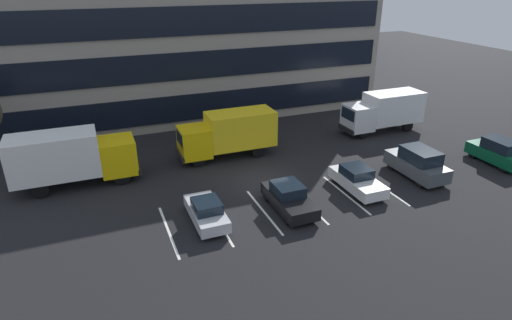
{
  "coord_description": "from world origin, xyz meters",
  "views": [
    {
      "loc": [
        -9.93,
        -23.3,
        12.95
      ],
      "look_at": [
        -0.22,
        0.89,
        1.4
      ],
      "focal_mm": 30.14,
      "sensor_mm": 36.0,
      "label": 1
    }
  ],
  "objects_px": {
    "sedan_white": "(357,180)",
    "box_truck_white": "(384,110)",
    "suv_forest": "(498,152)",
    "suv_charcoal": "(417,163)",
    "sedan_silver": "(206,212)",
    "box_truck_yellow_all": "(229,132)",
    "box_truck_yellow": "(71,156)",
    "sedan_black": "(289,198)"
  },
  "relations": [
    {
      "from": "sedan_silver",
      "to": "sedan_black",
      "type": "xyz_separation_m",
      "value": [
        4.88,
        -0.4,
        0.07
      ]
    },
    {
      "from": "suv_charcoal",
      "to": "suv_forest",
      "type": "bearing_deg",
      "value": -3.56
    },
    {
      "from": "sedan_black",
      "to": "suv_charcoal",
      "type": "bearing_deg",
      "value": 4.01
    },
    {
      "from": "suv_forest",
      "to": "suv_charcoal",
      "type": "bearing_deg",
      "value": 176.44
    },
    {
      "from": "suv_forest",
      "to": "sedan_white",
      "type": "height_order",
      "value": "suv_forest"
    },
    {
      "from": "suv_charcoal",
      "to": "sedan_black",
      "type": "relative_size",
      "value": 1.05
    },
    {
      "from": "sedan_black",
      "to": "sedan_white",
      "type": "bearing_deg",
      "value": 6.3
    },
    {
      "from": "box_truck_yellow",
      "to": "box_truck_white",
      "type": "relative_size",
      "value": 1.08
    },
    {
      "from": "sedan_silver",
      "to": "suv_charcoal",
      "type": "bearing_deg",
      "value": 1.17
    },
    {
      "from": "box_truck_yellow_all",
      "to": "box_truck_yellow",
      "type": "distance_m",
      "value": 10.93
    },
    {
      "from": "box_truck_yellow_all",
      "to": "box_truck_white",
      "type": "relative_size",
      "value": 1.01
    },
    {
      "from": "box_truck_yellow_all",
      "to": "suv_forest",
      "type": "distance_m",
      "value": 19.6
    },
    {
      "from": "sedan_black",
      "to": "sedan_silver",
      "type": "bearing_deg",
      "value": 175.36
    },
    {
      "from": "sedan_silver",
      "to": "sedan_white",
      "type": "bearing_deg",
      "value": 0.97
    },
    {
      "from": "box_truck_white",
      "to": "sedan_white",
      "type": "xyz_separation_m",
      "value": [
        -8.43,
        -8.58,
        -1.17
      ]
    },
    {
      "from": "sedan_silver",
      "to": "suv_forest",
      "type": "height_order",
      "value": "suv_forest"
    },
    {
      "from": "sedan_black",
      "to": "sedan_white",
      "type": "distance_m",
      "value": 5.15
    },
    {
      "from": "box_truck_white",
      "to": "box_truck_yellow_all",
      "type": "bearing_deg",
      "value": -178.59
    },
    {
      "from": "sedan_black",
      "to": "sedan_white",
      "type": "height_order",
      "value": "sedan_black"
    },
    {
      "from": "box_truck_yellow_all",
      "to": "sedan_white",
      "type": "relative_size",
      "value": 1.72
    },
    {
      "from": "box_truck_white",
      "to": "suv_forest",
      "type": "relative_size",
      "value": 1.74
    },
    {
      "from": "sedan_black",
      "to": "box_truck_white",
      "type": "bearing_deg",
      "value": 34.01
    },
    {
      "from": "box_truck_yellow_all",
      "to": "sedan_white",
      "type": "xyz_separation_m",
      "value": [
        5.83,
        -8.23,
        -1.19
      ]
    },
    {
      "from": "sedan_white",
      "to": "sedan_black",
      "type": "bearing_deg",
      "value": -173.7
    },
    {
      "from": "box_truck_yellow",
      "to": "sedan_black",
      "type": "relative_size",
      "value": 1.79
    },
    {
      "from": "sedan_white",
      "to": "box_truck_white",
      "type": "bearing_deg",
      "value": 45.5
    },
    {
      "from": "box_truck_yellow",
      "to": "suv_forest",
      "type": "distance_m",
      "value": 29.58
    },
    {
      "from": "box_truck_yellow_all",
      "to": "box_truck_white",
      "type": "distance_m",
      "value": 14.26
    },
    {
      "from": "box_truck_yellow_all",
      "to": "sedan_black",
      "type": "distance_m",
      "value": 8.9
    },
    {
      "from": "box_truck_yellow_all",
      "to": "sedan_black",
      "type": "height_order",
      "value": "box_truck_yellow_all"
    },
    {
      "from": "box_truck_yellow_all",
      "to": "suv_charcoal",
      "type": "relative_size",
      "value": 1.6
    },
    {
      "from": "box_truck_white",
      "to": "sedan_black",
      "type": "bearing_deg",
      "value": -145.99
    },
    {
      "from": "sedan_silver",
      "to": "suv_forest",
      "type": "bearing_deg",
      "value": -0.33
    },
    {
      "from": "sedan_silver",
      "to": "sedan_black",
      "type": "bearing_deg",
      "value": -4.64
    },
    {
      "from": "box_truck_yellow_all",
      "to": "box_truck_white",
      "type": "xyz_separation_m",
      "value": [
        14.26,
        0.35,
        -0.02
      ]
    },
    {
      "from": "box_truck_yellow",
      "to": "sedan_white",
      "type": "xyz_separation_m",
      "value": [
        16.73,
        -7.47,
        -1.32
      ]
    },
    {
      "from": "box_truck_yellow_all",
      "to": "suv_forest",
      "type": "bearing_deg",
      "value": -25.82
    },
    {
      "from": "sedan_silver",
      "to": "box_truck_yellow_all",
      "type": "bearing_deg",
      "value": 63.57
    },
    {
      "from": "suv_forest",
      "to": "sedan_black",
      "type": "xyz_separation_m",
      "value": [
        -16.91,
        -0.27,
        -0.17
      ]
    },
    {
      "from": "suv_forest",
      "to": "sedan_white",
      "type": "xyz_separation_m",
      "value": [
        -11.79,
        0.3,
        -0.19
      ]
    },
    {
      "from": "box_truck_yellow",
      "to": "suv_forest",
      "type": "relative_size",
      "value": 1.88
    },
    {
      "from": "box_truck_yellow",
      "to": "sedan_silver",
      "type": "height_order",
      "value": "box_truck_yellow"
    }
  ]
}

